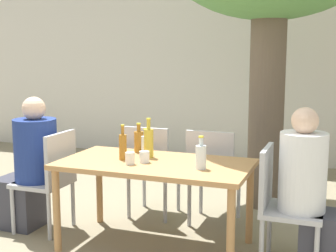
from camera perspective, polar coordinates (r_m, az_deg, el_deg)
ground_plane at (r=4.02m, az=-1.55°, el=-14.46°), size 30.00×30.00×0.00m
cafe_building_wall at (r=6.94m, az=9.00°, el=7.17°), size 10.00×0.08×2.80m
dining_table_front at (r=3.81m, az=-1.59°, el=-5.53°), size 1.55×0.83×0.72m
patio_chair_0 at (r=4.31m, az=-14.12°, el=-5.87°), size 0.44×0.44×0.91m
patio_chair_1 at (r=3.61m, az=13.58°, el=-8.77°), size 0.44×0.44×0.91m
patio_chair_2 at (r=4.54m, az=-2.13°, el=-4.88°), size 0.44×0.44×0.91m
patio_chair_3 at (r=4.34m, az=5.46°, el=-5.54°), size 0.44×0.44×0.91m
person_seated_0 at (r=4.44m, az=-16.59°, el=-5.09°), size 0.59×0.38×1.21m
person_seated_1 at (r=3.58m, az=17.34°, el=-8.59°), size 0.57×0.34×1.22m
water_bottle_0 at (r=3.55m, az=4.03°, el=-3.69°), size 0.08×0.08×0.25m
amber_bottle_1 at (r=4.15m, az=-3.58°, el=-1.83°), size 0.08×0.08×0.26m
water_bottle_2 at (r=4.04m, az=-2.75°, el=-2.28°), size 0.07×0.07×0.23m
amber_bottle_3 at (r=3.86m, az=-5.53°, el=-2.46°), size 0.06×0.06×0.29m
oil_cruet_4 at (r=3.93m, az=-2.37°, el=-1.98°), size 0.08×0.08×0.33m
drinking_glass_0 at (r=3.71m, az=-4.66°, el=-3.95°), size 0.08×0.08×0.10m
drinking_glass_1 at (r=3.77m, az=-2.90°, el=-3.78°), size 0.08×0.08×0.09m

